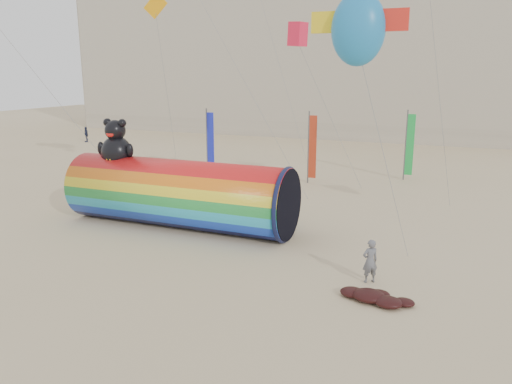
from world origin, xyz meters
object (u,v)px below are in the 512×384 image
at_px(hotel_building, 298,53).
at_px(windsock_assembly, 179,192).
at_px(fabric_bundle, 375,297).
at_px(kite_handler, 370,261).

distance_m(hotel_building, windsock_assembly, 45.33).
bearing_deg(windsock_assembly, hotel_building, 100.22).
xyz_separation_m(windsock_assembly, fabric_bundle, (10.97, -5.04, -1.67)).
distance_m(windsock_assembly, kite_handler, 11.08).
relative_size(hotel_building, fabric_bundle, 23.06).
height_order(kite_handler, fabric_bundle, kite_handler).
relative_size(hotel_building, kite_handler, 35.07).
relative_size(windsock_assembly, kite_handler, 7.01).
xyz_separation_m(windsock_assembly, kite_handler, (10.49, -3.44, -0.98)).
xyz_separation_m(kite_handler, fabric_bundle, (0.48, -1.60, -0.69)).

